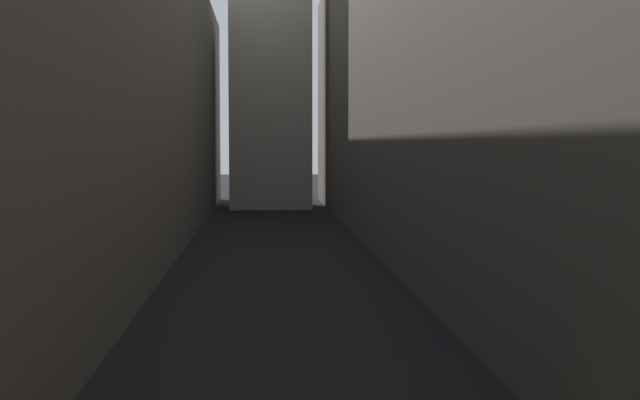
% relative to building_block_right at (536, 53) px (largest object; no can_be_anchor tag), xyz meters
% --- Properties ---
extents(ground_plane, '(264.00, 264.00, 0.00)m').
position_rel_building_block_right_xyz_m(ground_plane, '(-12.80, -2.00, -10.83)').
color(ground_plane, black).
extents(building_block_left, '(14.58, 108.00, 19.28)m').
position_rel_building_block_right_xyz_m(building_block_left, '(-25.59, 0.00, -1.19)').
color(building_block_left, '#60594F').
rests_on(building_block_left, ground).
extents(building_block_right, '(14.60, 108.00, 21.65)m').
position_rel_building_block_right_xyz_m(building_block_right, '(0.00, 0.00, 0.00)').
color(building_block_right, '#60594F').
rests_on(building_block_right, ground).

